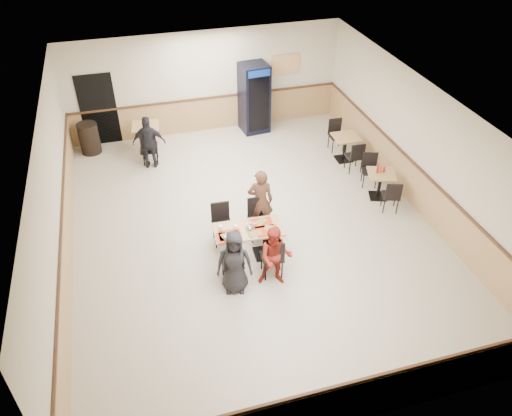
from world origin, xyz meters
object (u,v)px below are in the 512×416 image
object	(u,v)px
diner_woman_right	(275,257)
back_table	(147,134)
lone_diner	(149,142)
pepsi_cooler	(254,98)
main_table	(248,238)
diner_woman_left	(234,262)
side_table_near	(380,181)
side_table_far	(345,144)
trash_bin	(89,138)
diner_man_opposite	(260,201)

from	to	relation	value
diner_woman_right	back_table	bearing A→B (deg)	123.71
diner_woman_right	lone_diner	world-z (taller)	lone_diner
lone_diner	pepsi_cooler	xyz separation A→B (m)	(3.25, 1.29, 0.29)
diner_woman_right	main_table	bearing A→B (deg)	125.62
diner_woman_right	back_table	size ratio (longest dim) A/B	1.67
pepsi_cooler	diner_woman_right	bearing A→B (deg)	-107.84
lone_diner	diner_woman_right	bearing A→B (deg)	122.19
diner_woman_left	side_table_near	distance (m)	4.67
side_table_far	back_table	distance (m)	5.53
main_table	pepsi_cooler	bearing A→B (deg)	76.18
main_table	back_table	size ratio (longest dim) A/B	1.78
diner_woman_left	side_table_far	world-z (taller)	diner_woman_left
main_table	lone_diner	distance (m)	4.51
main_table	trash_bin	distance (m)	6.30
main_table	side_table_near	bearing A→B (deg)	21.83
side_table_near	lone_diner	bearing A→B (deg)	150.36
lone_diner	side_table_far	xyz separation A→B (m)	(5.15, -1.10, -0.26)
trash_bin	side_table_far	bearing A→B (deg)	-19.26
diner_man_opposite	side_table_near	world-z (taller)	diner_man_opposite
side_table_near	diner_woman_left	bearing A→B (deg)	-153.59
lone_diner	main_table	bearing A→B (deg)	122.38
side_table_far	trash_bin	xyz separation A→B (m)	(-6.72, 2.35, -0.04)
diner_woman_right	back_table	world-z (taller)	diner_woman_right
side_table_near	back_table	world-z (taller)	back_table
main_table	pepsi_cooler	world-z (taller)	pepsi_cooler
side_table_near	back_table	xyz separation A→B (m)	(-5.24, 3.88, 0.07)
main_table	lone_diner	bearing A→B (deg)	113.48
back_table	trash_bin	world-z (taller)	trash_bin
diner_man_opposite	diner_woman_right	bearing A→B (deg)	94.77
main_table	diner_woman_right	size ratio (longest dim) A/B	1.07
side_table_far	back_table	size ratio (longest dim) A/B	0.88
lone_diner	trash_bin	bearing A→B (deg)	-26.56
main_table	side_table_near	distance (m)	3.88
trash_bin	diner_man_opposite	bearing A→B (deg)	-51.97
diner_woman_right	side_table_near	world-z (taller)	diner_woman_right
side_table_far	lone_diner	bearing A→B (deg)	167.97
main_table	side_table_far	world-z (taller)	main_table
back_table	trash_bin	size ratio (longest dim) A/B	0.93
diner_woman_left	pepsi_cooler	bearing A→B (deg)	84.98
diner_woman_right	diner_man_opposite	xyz separation A→B (m)	(0.20, 1.71, 0.10)
diner_woman_right	pepsi_cooler	xyz separation A→B (m)	(1.38, 6.39, 0.35)
main_table	side_table_far	bearing A→B (deg)	44.21
side_table_near	side_table_far	size ratio (longest dim) A/B	1.14
side_table_far	back_table	world-z (taller)	back_table
diner_woman_right	side_table_near	xyz separation A→B (m)	(3.37, 2.12, -0.22)
diner_woman_right	side_table_far	distance (m)	5.18
diner_woman_right	side_table_far	bearing A→B (deg)	67.03
main_table	diner_man_opposite	distance (m)	1.01
diner_man_opposite	back_table	distance (m)	4.77
diner_woman_left	back_table	xyz separation A→B (m)	(-1.06, 5.95, -0.18)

